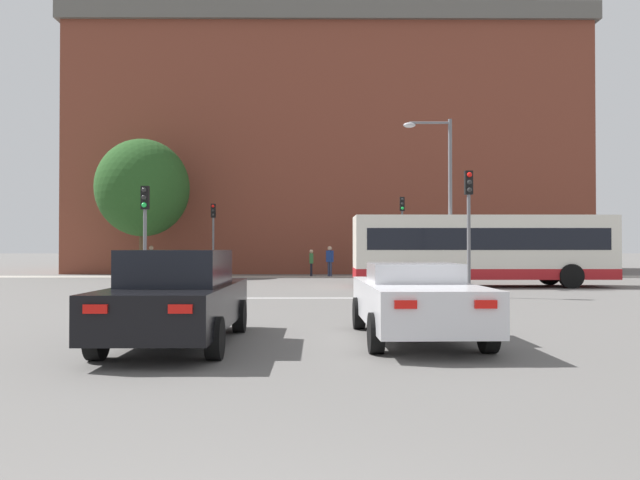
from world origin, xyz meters
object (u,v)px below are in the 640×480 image
(traffic_light_near_right, at_px, (469,212))
(street_lamp_junction, at_px, (442,185))
(traffic_light_far_right, at_px, (402,224))
(pedestrian_waiting, at_px, (151,258))
(traffic_light_near_left, at_px, (145,221))
(bus_crossing_lead, at_px, (481,249))
(pedestrian_walking_west, at_px, (311,261))
(car_saloon_left, at_px, (178,297))
(pedestrian_walking_east, at_px, (330,259))
(traffic_light_far_left, at_px, (213,228))
(car_roadster_right, at_px, (415,300))

(traffic_light_near_right, bearing_deg, street_lamp_junction, 88.76)
(traffic_light_far_right, bearing_deg, pedestrian_waiting, 175.95)
(traffic_light_near_right, bearing_deg, traffic_light_near_left, 177.94)
(bus_crossing_lead, height_order, pedestrian_walking_west, bus_crossing_lead)
(car_saloon_left, relative_size, bus_crossing_lead, 0.45)
(traffic_light_near_left, height_order, pedestrian_walking_east, traffic_light_near_left)
(traffic_light_far_left, height_order, traffic_light_near_right, traffic_light_near_right)
(street_lamp_junction, distance_m, pedestrian_walking_east, 11.77)
(street_lamp_junction, bearing_deg, car_roadster_right, -103.28)
(street_lamp_junction, height_order, pedestrian_walking_east, street_lamp_junction)
(pedestrian_waiting, bearing_deg, car_roadster_right, 17.03)
(traffic_light_far_right, distance_m, pedestrian_walking_west, 5.73)
(car_saloon_left, height_order, traffic_light_far_right, traffic_light_far_right)
(car_saloon_left, bearing_deg, pedestrian_walking_west, 85.26)
(street_lamp_junction, bearing_deg, traffic_light_far_right, 92.08)
(pedestrian_waiting, bearing_deg, traffic_light_near_left, 6.67)
(car_saloon_left, height_order, pedestrian_walking_west, car_saloon_left)
(bus_crossing_lead, bearing_deg, pedestrian_walking_east, 33.25)
(traffic_light_far_left, bearing_deg, car_roadster_right, -72.53)
(pedestrian_walking_east, bearing_deg, traffic_light_near_left, -69.54)
(traffic_light_near_right, distance_m, street_lamp_junction, 5.19)
(street_lamp_junction, xyz_separation_m, pedestrian_waiting, (-14.87, 10.54, -3.23))
(traffic_light_far_right, distance_m, traffic_light_far_left, 10.80)
(bus_crossing_lead, bearing_deg, car_roadster_right, 161.07)
(bus_crossing_lead, distance_m, pedestrian_walking_east, 11.49)
(traffic_light_near_right, bearing_deg, car_saloon_left, -126.17)
(traffic_light_far_right, relative_size, pedestrian_walking_east, 2.59)
(street_lamp_junction, bearing_deg, traffic_light_near_left, -157.49)
(car_saloon_left, relative_size, traffic_light_near_left, 1.29)
(traffic_light_far_left, relative_size, pedestrian_waiting, 2.34)
(traffic_light_near_right, relative_size, pedestrian_waiting, 2.36)
(traffic_light_near_left, bearing_deg, car_roadster_right, -52.74)
(traffic_light_far_left, relative_size, traffic_light_near_left, 1.11)
(traffic_light_near_right, xyz_separation_m, pedestrian_walking_west, (-5.42, 15.70, -1.94))
(car_saloon_left, xyz_separation_m, traffic_light_far_left, (-3.55, 25.00, 2.01))
(car_saloon_left, height_order, pedestrian_walking_east, pedestrian_walking_east)
(pedestrian_walking_east, distance_m, pedestrian_walking_west, 1.13)
(car_roadster_right, relative_size, bus_crossing_lead, 0.45)
(pedestrian_waiting, bearing_deg, bus_crossing_lead, 52.39)
(traffic_light_near_left, relative_size, traffic_light_near_right, 0.89)
(traffic_light_far_left, bearing_deg, pedestrian_waiting, 168.59)
(pedestrian_walking_east, height_order, pedestrian_walking_west, pedestrian_walking_east)
(car_saloon_left, bearing_deg, traffic_light_far_left, 97.88)
(car_saloon_left, relative_size, street_lamp_junction, 0.69)
(traffic_light_near_right, distance_m, pedestrian_walking_east, 16.09)
(traffic_light_near_left, bearing_deg, bus_crossing_lead, 22.65)
(car_roadster_right, height_order, traffic_light_far_left, traffic_light_far_left)
(car_roadster_right, bearing_deg, traffic_light_far_left, 106.26)
(car_roadster_right, height_order, pedestrian_walking_east, pedestrian_walking_east)
(bus_crossing_lead, bearing_deg, traffic_light_near_right, 161.40)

